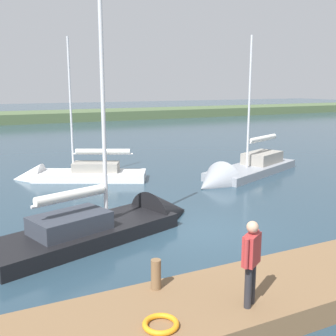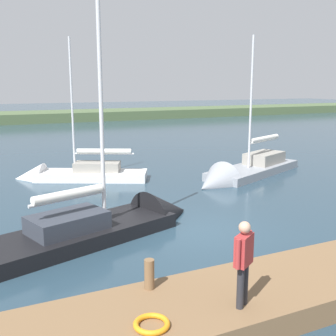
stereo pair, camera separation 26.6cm
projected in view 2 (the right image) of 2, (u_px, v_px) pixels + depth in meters
The scene contains 9 objects.
ground_plane at pixel (195, 231), 13.70m from camera, with size 200.00×200.00×0.00m, color #263D4C.
far_shoreline at pixel (26, 122), 53.82m from camera, with size 180.00×8.00×2.40m, color #4C603D.
dock_pier at pixel (298, 285), 9.42m from camera, with size 21.97×2.39×0.54m, color brown.
mooring_post_near at pixel (149, 274), 8.66m from camera, with size 0.21×0.21×0.64m, color brown.
life_ring_buoy at pixel (152, 324), 7.34m from camera, with size 0.66×0.66×0.10m, color orange.
sailboat_inner_slip at pixel (73, 177), 21.05m from camera, with size 6.71×4.45×7.78m.
sailboat_outer_mooring at pixel (240, 175), 21.45m from camera, with size 8.14×5.07×8.15m.
sailboat_far_right at pixel (119, 226), 13.70m from camera, with size 7.73×4.23×8.38m.
person_on_dock at pixel (244, 258), 7.85m from camera, with size 0.56×0.43×1.71m.
Camera 2 is at (6.39, 11.38, 4.75)m, focal length 44.41 mm.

